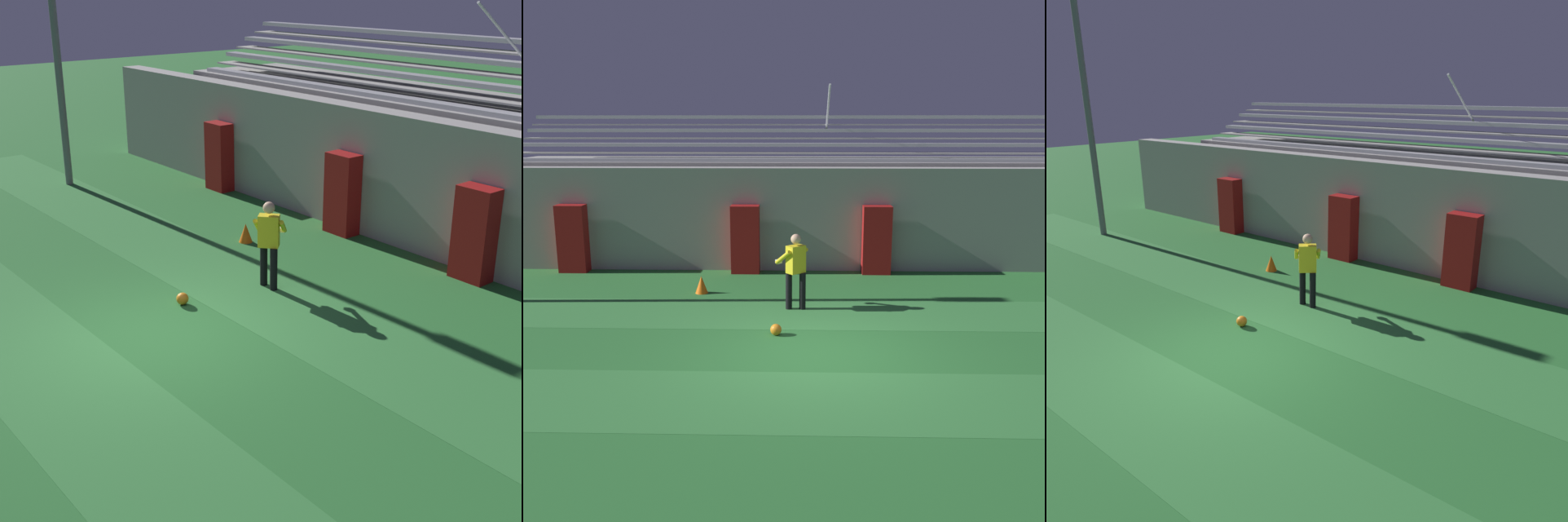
{
  "view_description": "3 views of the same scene",
  "coord_description": "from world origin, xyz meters",
  "views": [
    {
      "loc": [
        9.29,
        -5.35,
        5.42
      ],
      "look_at": [
        0.51,
        1.76,
        1.02
      ],
      "focal_mm": 50.0,
      "sensor_mm": 36.0,
      "label": 1
    },
    {
      "loc": [
        -0.29,
        -10.14,
        4.01
      ],
      "look_at": [
        -0.6,
        1.39,
        1.37
      ],
      "focal_mm": 42.0,
      "sensor_mm": 36.0,
      "label": 2
    },
    {
      "loc": [
        6.32,
        -5.51,
        4.56
      ],
      "look_at": [
        -0.46,
        2.75,
        1.02
      ],
      "focal_mm": 35.0,
      "sensor_mm": 36.0,
      "label": 3
    }
  ],
  "objects": [
    {
      "name": "traffic_cone",
      "position": [
        -2.64,
        3.88,
        0.21
      ],
      "size": [
        0.3,
        0.3,
        0.42
      ],
      "primitive_type": "cone",
      "color": "orange",
      "rests_on": "ground"
    },
    {
      "name": "back_wall",
      "position": [
        0.0,
        6.5,
        1.4
      ],
      "size": [
        24.0,
        0.6,
        2.8
      ],
      "primitive_type": "cube",
      "color": "#999691",
      "rests_on": "ground"
    },
    {
      "name": "goalkeeper",
      "position": [
        -0.39,
        2.68,
        0.95
      ],
      "size": [
        0.74,
        0.73,
        1.67
      ],
      "color": "black",
      "rests_on": "ground"
    },
    {
      "name": "turf_stripe_far",
      "position": [
        0.0,
        2.31,
        0.0
      ],
      "size": [
        28.0,
        2.08,
        0.01
      ],
      "primitive_type": "cube",
      "color": "#337A38",
      "rests_on": "ground"
    },
    {
      "name": "padding_pillar_gate_right",
      "position": [
        1.76,
        5.95,
        0.92
      ],
      "size": [
        0.76,
        0.44,
        1.84
      ],
      "primitive_type": "cube",
      "color": "maroon",
      "rests_on": "ground"
    },
    {
      "name": "ground_plane",
      "position": [
        0.0,
        0.0,
        0.0
      ],
      "size": [
        80.0,
        80.0,
        0.0
      ],
      "primitive_type": "plane",
      "color": "#286B2D"
    },
    {
      "name": "bleacher_stand",
      "position": [
        0.0,
        8.49,
        1.5
      ],
      "size": [
        18.0,
        3.35,
        5.03
      ],
      "color": "#999691",
      "rests_on": "ground"
    },
    {
      "name": "padding_pillar_gate_left",
      "position": [
        -1.76,
        5.95,
        0.92
      ],
      "size": [
        0.76,
        0.44,
        1.84
      ],
      "primitive_type": "cube",
      "color": "maroon",
      "rests_on": "ground"
    },
    {
      "name": "turf_stripe_mid",
      "position": [
        0.0,
        -1.85,
        0.0
      ],
      "size": [
        28.0,
        2.08,
        0.01
      ],
      "primitive_type": "cube",
      "color": "#337A38",
      "rests_on": "ground"
    },
    {
      "name": "soccer_ball",
      "position": [
        -0.74,
        0.98,
        0.11
      ],
      "size": [
        0.22,
        0.22,
        0.22
      ],
      "primitive_type": "sphere",
      "color": "orange",
      "rests_on": "ground"
    },
    {
      "name": "padding_pillar_far_left",
      "position": [
        -6.46,
        5.95,
        0.92
      ],
      "size": [
        0.76,
        0.44,
        1.84
      ],
      "primitive_type": "cube",
      "color": "maroon",
      "rests_on": "ground"
    }
  ]
}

